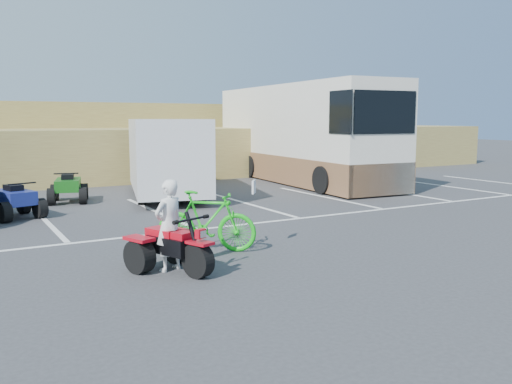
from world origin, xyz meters
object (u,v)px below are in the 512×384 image
quad_atv_green (69,202)px  cargo_trailer (167,155)px  rider (169,225)px  green_dirt_bike (206,221)px  red_trike_atv (176,272)px  rv_motorhome (301,141)px  quad_atv_blue (15,218)px

quad_atv_green → cargo_trailer: bearing=5.8°
rider → cargo_trailer: size_ratio=0.27×
rider → green_dirt_bike: (1.05, 0.89, -0.18)m
red_trike_atv → cargo_trailer: 8.42m
rv_motorhome → red_trike_atv: bearing=-128.8°
green_dirt_bike → red_trike_atv: bearing=175.1°
rider → green_dirt_bike: 1.39m
red_trike_atv → rv_motorhome: rv_motorhome is taller
quad_atv_blue → quad_atv_green: 2.52m
red_trike_atv → rv_motorhome: size_ratio=0.14×
cargo_trailer → rv_motorhome: rv_motorhome is taller
green_dirt_bike → quad_atv_blue: size_ratio=1.32×
quad_atv_green → rv_motorhome: bearing=22.1°
green_dirt_bike → rv_motorhome: bearing=-3.9°
rider → rv_motorhome: size_ratio=0.14×
green_dirt_bike → cargo_trailer: bearing=24.4°
red_trike_atv → cargo_trailer: cargo_trailer is taller
rv_motorhome → rider: bearing=-129.4°
cargo_trailer → quad_atv_green: 3.16m
red_trike_atv → cargo_trailer: (2.79, 7.84, 1.29)m
rider → rv_motorhome: (8.90, 9.30, 0.83)m
green_dirt_bike → rv_motorhome: rv_motorhome is taller
red_trike_atv → quad_atv_green: bearing=69.2°
cargo_trailer → quad_atv_green: (-2.85, 0.44, -1.29)m
cargo_trailer → quad_atv_green: size_ratio=3.90×
red_trike_atv → rider: rider is taller
quad_atv_blue → quad_atv_green: same height
rider → quad_atv_blue: 6.47m
green_dirt_bike → cargo_trailer: (1.80, 6.81, 0.74)m
red_trike_atv → quad_atv_blue: size_ratio=1.01×
rider → cargo_trailer: cargo_trailer is taller
rider → rv_motorhome: 12.90m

